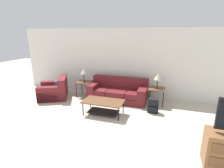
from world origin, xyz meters
name	(u,v)px	position (x,y,z in m)	size (l,w,h in m)	color
wall_back	(125,63)	(0.00, 4.78, 1.30)	(9.03, 0.06, 2.60)	silver
couch	(118,92)	(-0.10, 4.16, 0.29)	(2.13, 0.93, 0.82)	maroon
armchair	(55,90)	(-2.49, 3.61, 0.28)	(1.38, 1.41, 0.80)	maroon
coffee_table	(103,104)	(-0.19, 2.85, 0.32)	(1.24, 0.66, 0.44)	brown
side_table_left	(84,83)	(-1.49, 4.15, 0.53)	(0.55, 0.53, 0.59)	brown
side_table_right	(157,90)	(1.29, 4.15, 0.53)	(0.55, 0.53, 0.59)	brown
table_lamp_left	(84,72)	(-1.49, 4.15, 0.98)	(0.24, 0.24, 0.52)	#472D1E
table_lamp_right	(158,77)	(1.29, 4.15, 0.98)	(0.24, 0.24, 0.52)	#472D1E
backpack	(153,106)	(1.25, 3.44, 0.22)	(0.32, 0.26, 0.46)	black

